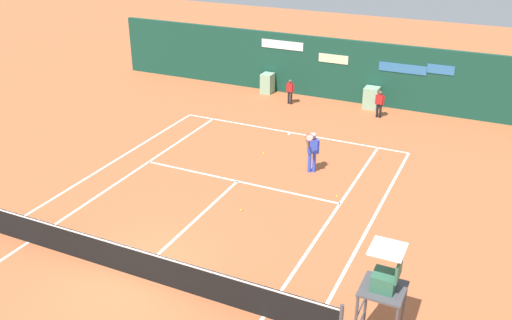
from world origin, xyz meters
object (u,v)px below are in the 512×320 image
(umpire_chair, at_px, (384,284))
(ball_kid_centre_post, at_px, (380,102))
(player_on_baseline, at_px, (312,149))
(tennis_ball_mid_court, at_px, (337,196))
(ball_kid_left_post, at_px, (290,90))
(tennis_ball_near_service_line, at_px, (264,153))
(tennis_ball_by_sideline, at_px, (241,210))

(umpire_chair, relative_size, ball_kid_centre_post, 2.03)
(player_on_baseline, bearing_deg, tennis_ball_mid_court, 106.33)
(umpire_chair, xyz_separation_m, ball_kid_left_post, (-8.34, 15.00, -1.01))
(ball_kid_left_post, height_order, tennis_ball_mid_court, ball_kid_left_post)
(umpire_chair, bearing_deg, tennis_ball_near_service_line, 38.51)
(tennis_ball_by_sideline, distance_m, tennis_ball_mid_court, 3.50)
(player_on_baseline, xyz_separation_m, ball_kid_left_post, (-3.72, 6.97, -0.23))
(ball_kid_left_post, height_order, ball_kid_centre_post, ball_kid_centre_post)
(ball_kid_centre_post, bearing_deg, tennis_ball_mid_court, 96.47)
(umpire_chair, height_order, tennis_ball_mid_court, umpire_chair)
(ball_kid_centre_post, bearing_deg, player_on_baseline, 85.05)
(player_on_baseline, height_order, tennis_ball_by_sideline, player_on_baseline)
(tennis_ball_by_sideline, bearing_deg, ball_kid_left_post, 103.54)
(player_on_baseline, bearing_deg, ball_kid_centre_post, -125.76)
(tennis_ball_by_sideline, bearing_deg, player_on_baseline, 73.49)
(tennis_ball_mid_court, distance_m, tennis_ball_near_service_line, 4.49)
(umpire_chair, bearing_deg, player_on_baseline, 29.87)
(player_on_baseline, xyz_separation_m, tennis_ball_mid_court, (1.51, -1.51, -0.94))
(tennis_ball_mid_court, bearing_deg, tennis_ball_by_sideline, -138.93)
(ball_kid_left_post, bearing_deg, tennis_ball_near_service_line, 106.05)
(player_on_baseline, xyz_separation_m, ball_kid_centre_post, (0.87, 6.97, -0.20))
(ball_kid_left_post, bearing_deg, player_on_baseline, 121.91)
(ball_kid_left_post, relative_size, tennis_ball_by_sideline, 18.92)
(ball_kid_centre_post, xyz_separation_m, tennis_ball_by_sideline, (-2.00, -10.78, -0.74))
(umpire_chair, height_order, tennis_ball_by_sideline, umpire_chair)
(ball_kid_left_post, height_order, tennis_ball_near_service_line, ball_kid_left_post)
(umpire_chair, xyz_separation_m, ball_kid_centre_post, (-3.74, 15.00, -0.98))
(umpire_chair, relative_size, tennis_ball_near_service_line, 39.94)
(ball_kid_left_post, distance_m, ball_kid_centre_post, 4.60)
(umpire_chair, distance_m, ball_kid_left_post, 17.19)
(tennis_ball_by_sideline, bearing_deg, tennis_ball_mid_court, 41.07)
(player_on_baseline, bearing_deg, ball_kid_left_post, -90.50)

